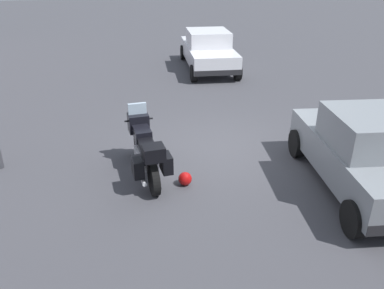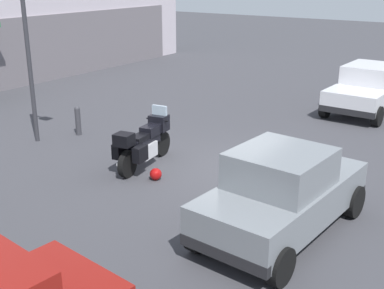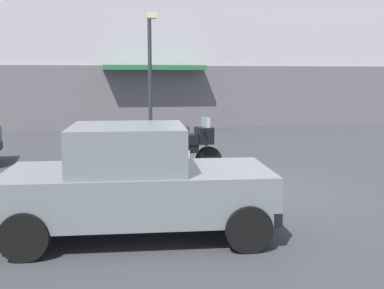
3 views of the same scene
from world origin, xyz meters
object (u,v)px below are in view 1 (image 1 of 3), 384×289
car_sedan_far (208,50)px  car_hatchback_near (364,152)px  motorcycle (145,149)px  helmet (185,179)px

car_sedan_far → car_hatchback_near: bearing=-171.5°
motorcycle → helmet: (-0.52, -0.76, -0.48)m
motorcycle → car_hatchback_near: 4.35m
motorcycle → helmet: 1.04m
motorcycle → helmet: bearing=-132.8°
helmet → car_hatchback_near: 3.55m
car_hatchback_near → motorcycle: bearing=78.5°
helmet → car_sedan_far: 9.32m
helmet → car_sedan_far: (9.02, -2.25, 0.64)m
motorcycle → helmet: size_ratio=8.06×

